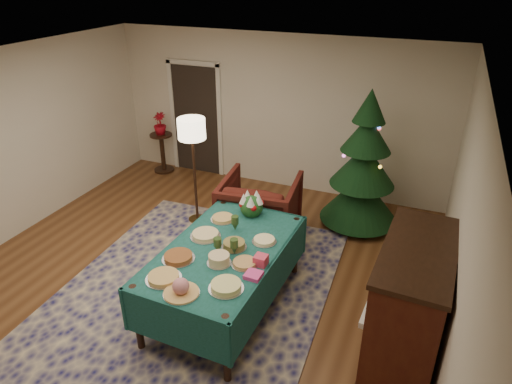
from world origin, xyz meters
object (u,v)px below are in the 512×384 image
at_px(armchair, 260,206).
at_px(side_table, 163,153).
at_px(floor_lamp, 192,135).
at_px(christmas_tree, 363,167).
at_px(potted_plant, 160,128).
at_px(gift_box, 261,260).
at_px(buffet_table, 224,261).
at_px(piano, 409,304).

relative_size(armchair, side_table, 1.42).
relative_size(floor_lamp, christmas_tree, 0.78).
bearing_deg(armchair, christmas_tree, -149.01).
bearing_deg(armchair, potted_plant, -36.79).
xyz_separation_m(gift_box, potted_plant, (-3.36, 3.25, -0.00)).
relative_size(buffet_table, gift_box, 16.37).
bearing_deg(piano, floor_lamp, 154.56).
bearing_deg(floor_lamp, potted_plant, 136.92).
height_order(buffet_table, floor_lamp, floor_lamp).
xyz_separation_m(buffet_table, side_table, (-2.87, 3.12, -0.29)).
bearing_deg(gift_box, armchair, 112.16).
height_order(gift_box, side_table, gift_box).
bearing_deg(floor_lamp, piano, -25.44).
height_order(armchair, christmas_tree, christmas_tree).
bearing_deg(christmas_tree, potted_plant, 171.57).
bearing_deg(christmas_tree, floor_lamp, -159.99).
bearing_deg(side_table, floor_lamp, -43.08).
bearing_deg(potted_plant, side_table, 0.00).
bearing_deg(armchair, gift_box, 105.59).
bearing_deg(potted_plant, floor_lamp, -43.08).
bearing_deg(buffet_table, armchair, 97.02).
bearing_deg(potted_plant, buffet_table, -47.43).
bearing_deg(potted_plant, gift_box, -43.98).
xyz_separation_m(buffet_table, potted_plant, (-2.87, 3.12, 0.22)).
bearing_deg(potted_plant, armchair, -30.21).
relative_size(armchair, potted_plant, 2.59).
height_order(armchair, floor_lamp, floor_lamp).
xyz_separation_m(armchair, piano, (2.22, -1.48, 0.09)).
relative_size(potted_plant, christmas_tree, 0.19).
relative_size(gift_box, armchair, 0.12).
bearing_deg(gift_box, floor_lamp, 135.26).
bearing_deg(piano, potted_plant, 148.14).
distance_m(potted_plant, christmas_tree, 3.99).
bearing_deg(gift_box, buffet_table, 166.09).
xyz_separation_m(side_table, piano, (4.89, -3.04, 0.26)).
relative_size(gift_box, floor_lamp, 0.08).
height_order(buffet_table, gift_box, gift_box).
bearing_deg(piano, armchair, 146.22).
bearing_deg(floor_lamp, buffet_table, -51.80).
bearing_deg(floor_lamp, christmas_tree, 20.01).
xyz_separation_m(floor_lamp, christmas_tree, (2.39, 0.87, -0.47)).
xyz_separation_m(armchair, side_table, (-2.68, 1.56, -0.17)).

